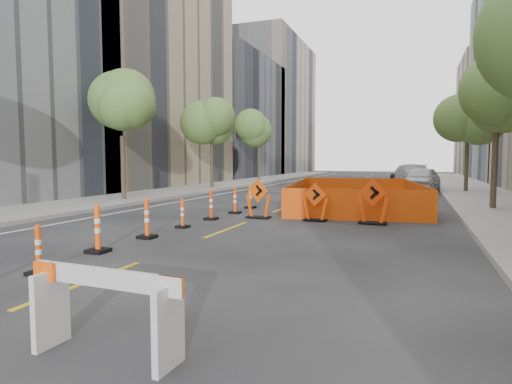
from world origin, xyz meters
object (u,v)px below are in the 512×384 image
at_px(channelizer_5, 182,213).
at_px(parked_car_mid, 413,176).
at_px(channelizer_6, 211,205).
at_px(parked_car_near, 421,179).
at_px(chevron_sign_center, 315,202).
at_px(channelizer_8, 250,196).
at_px(chevron_sign_right, 373,202).
at_px(channelizer_2, 38,250).
at_px(parked_car_far, 410,173).
at_px(chevron_sign_left, 258,198).
at_px(channelizer_3, 97,228).
at_px(barricade_board, 106,313).
at_px(channelizer_7, 235,200).
at_px(channelizer_4, 147,218).

xyz_separation_m(channelizer_5, parked_car_mid, (6.69, 23.67, 0.36)).
distance_m(channelizer_6, parked_car_near, 17.74).
distance_m(chevron_sign_center, parked_car_near, 15.67).
height_order(channelizer_8, chevron_sign_right, chevron_sign_right).
distance_m(channelizer_2, parked_car_far, 35.90).
bearing_deg(channelizer_2, chevron_sign_center, 68.85).
height_order(channelizer_2, channelizer_8, channelizer_8).
bearing_deg(channelizer_2, chevron_sign_left, 81.82).
xyz_separation_m(channelizer_3, parked_car_mid, (6.71, 27.48, 0.26)).
xyz_separation_m(channelizer_3, channelizer_5, (0.01, 3.81, -0.10)).
bearing_deg(channelizer_2, parked_car_mid, 77.65).
relative_size(channelizer_2, channelizer_3, 0.84).
xyz_separation_m(barricade_board, parked_car_mid, (3.00, 31.66, 0.33)).
height_order(channelizer_7, chevron_sign_left, chevron_sign_left).
relative_size(channelizer_2, channelizer_5, 1.02).
height_order(channelizer_2, parked_car_far, parked_car_far).
bearing_deg(channelizer_8, channelizer_5, -90.72).
distance_m(channelizer_3, chevron_sign_center, 7.60).
bearing_deg(barricade_board, channelizer_5, 116.95).
xyz_separation_m(channelizer_6, parked_car_mid, (6.64, 21.77, 0.29)).
distance_m(channelizer_8, barricade_board, 14.17).
distance_m(channelizer_8, chevron_sign_center, 4.51).
bearing_deg(channelizer_4, parked_car_mid, 75.35).
distance_m(channelizer_7, chevron_sign_left, 1.64).
xyz_separation_m(channelizer_7, barricade_board, (3.53, -11.79, -0.03)).
height_order(channelizer_4, chevron_sign_right, chevron_sign_right).
relative_size(channelizer_3, parked_car_near, 0.23).
bearing_deg(channelizer_8, channelizer_7, -87.29).
relative_size(channelizer_7, channelizer_8, 0.95).
distance_m(channelizer_2, channelizer_8, 11.43).
distance_m(channelizer_7, parked_car_near, 15.97).
bearing_deg(channelizer_6, channelizer_2, -88.49).
bearing_deg(channelizer_2, barricade_board, -33.51).
bearing_deg(channelizer_3, parked_car_far, 79.19).
relative_size(channelizer_3, channelizer_6, 1.06).
height_order(channelizer_4, barricade_board, channelizer_4).
bearing_deg(parked_car_near, parked_car_mid, 105.54).
bearing_deg(barricade_board, channelizer_7, 108.80).
bearing_deg(channelizer_4, chevron_sign_right, 40.77).
xyz_separation_m(barricade_board, parked_car_far, (2.69, 37.65, 0.34)).
bearing_deg(parked_car_mid, parked_car_far, 78.90).
height_order(channelizer_2, channelizer_7, channelizer_7).
xyz_separation_m(channelizer_2, channelizer_7, (-0.09, 9.52, 0.05)).
bearing_deg(chevron_sign_center, channelizer_5, -135.30).
bearing_deg(channelizer_8, channelizer_6, -90.24).
distance_m(channelizer_5, channelizer_8, 5.71).
xyz_separation_m(channelizer_5, parked_car_near, (7.23, 18.13, 0.37)).
distance_m(channelizer_2, chevron_sign_right, 10.06).
bearing_deg(parked_car_near, chevron_sign_right, -86.38).
bearing_deg(parked_car_mid, channelizer_3, -117.80).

